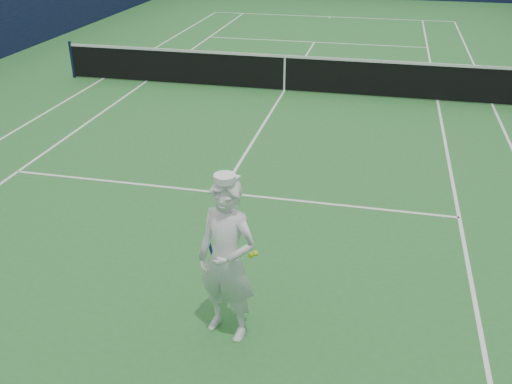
{
  "coord_description": "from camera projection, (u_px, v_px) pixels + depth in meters",
  "views": [
    {
      "loc": [
        2.64,
        -15.19,
        4.67
      ],
      "look_at": [
        1.11,
        -8.46,
        1.16
      ],
      "focal_mm": 40.0,
      "sensor_mm": 36.0,
      "label": 1
    }
  ],
  "objects": [
    {
      "name": "tennis_player",
      "position": [
        227.0,
        260.0,
        6.5
      ],
      "size": [
        0.86,
        0.71,
        2.11
      ],
      "rotation": [
        0.0,
        0.0,
        -0.3
      ],
      "color": "white",
      "rests_on": "ground"
    },
    {
      "name": "windscreen_fence",
      "position": [
        286.0,
        17.0,
        14.94
      ],
      "size": [
        20.12,
        36.12,
        4.0
      ],
      "color": "#0F1538",
      "rests_on": "ground"
    },
    {
      "name": "court_markings",
      "position": [
        284.0,
        91.0,
        15.85
      ],
      "size": [
        11.03,
        23.83,
        0.01
      ],
      "color": "white",
      "rests_on": "ground"
    },
    {
      "name": "tennis_net",
      "position": [
        285.0,
        71.0,
        15.6
      ],
      "size": [
        12.88,
        0.09,
        1.07
      ],
      "color": "#141E4C",
      "rests_on": "ground"
    },
    {
      "name": "ground",
      "position": [
        284.0,
        91.0,
        15.85
      ],
      "size": [
        80.0,
        80.0,
        0.0
      ],
      "primitive_type": "plane",
      "color": "#296D2D",
      "rests_on": "ground"
    }
  ]
}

